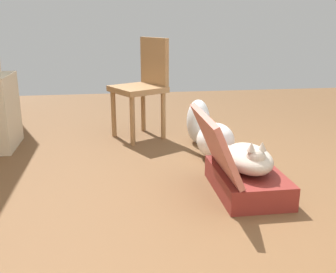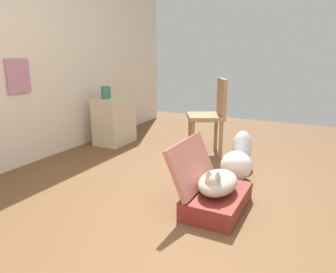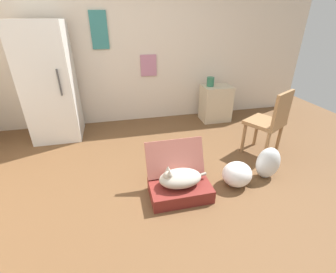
# 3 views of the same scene
# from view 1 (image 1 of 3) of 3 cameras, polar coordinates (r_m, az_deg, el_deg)

# --- Properties ---
(ground_plane) EXTENTS (7.68, 7.68, 0.00)m
(ground_plane) POSITION_cam_1_polar(r_m,az_deg,el_deg) (2.42, 12.87, -9.75)
(ground_plane) COLOR brown
(ground_plane) RESTS_ON ground
(suitcase_base) EXTENTS (0.63, 0.40, 0.15)m
(suitcase_base) POSITION_cam_1_polar(r_m,az_deg,el_deg) (2.56, 11.46, -6.38)
(suitcase_base) COLOR maroon
(suitcase_base) RESTS_ON ground
(suitcase_lid) EXTENTS (0.63, 0.19, 0.38)m
(suitcase_lid) POSITION_cam_1_polar(r_m,az_deg,el_deg) (2.40, 6.88, -0.97)
(suitcase_lid) COLOR #B26356
(suitcase_lid) RESTS_ON suitcase_base
(cat) EXTENTS (0.52, 0.28, 0.23)m
(cat) POSITION_cam_1_polar(r_m,az_deg,el_deg) (2.49, 11.73, -3.12)
(cat) COLOR #B2A899
(cat) RESTS_ON suitcase_base
(plastic_bag_white) EXTENTS (0.33, 0.30, 0.28)m
(plastic_bag_white) POSITION_cam_1_polar(r_m,az_deg,el_deg) (3.12, 6.93, -0.61)
(plastic_bag_white) COLOR white
(plastic_bag_white) RESTS_ON ground
(plastic_bag_clear) EXTENTS (0.28, 0.20, 0.39)m
(plastic_bag_clear) POSITION_cam_1_polar(r_m,az_deg,el_deg) (3.48, 4.43, 2.20)
(plastic_bag_clear) COLOR silver
(plastic_bag_clear) RESTS_ON ground
(chair) EXTENTS (0.56, 0.56, 0.91)m
(chair) POSITION_cam_1_polar(r_m,az_deg,el_deg) (3.61, -3.56, 7.69)
(chair) COLOR olive
(chair) RESTS_ON ground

